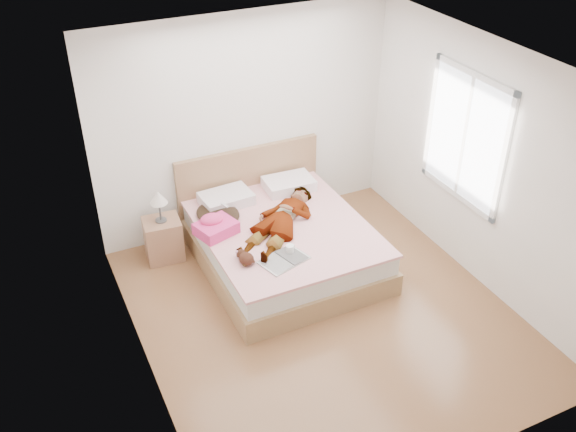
% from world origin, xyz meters
% --- Properties ---
extents(ground, '(4.00, 4.00, 0.00)m').
position_xyz_m(ground, '(0.00, 0.00, 0.00)').
color(ground, '#57361B').
rests_on(ground, ground).
extents(woman, '(1.47, 1.39, 0.20)m').
position_xyz_m(woman, '(-0.02, 0.99, 0.61)').
color(woman, white).
rests_on(woman, bed).
extents(hair, '(0.56, 0.64, 0.08)m').
position_xyz_m(hair, '(-0.59, 1.44, 0.55)').
color(hair, black).
rests_on(hair, bed).
extents(phone, '(0.09, 0.09, 0.05)m').
position_xyz_m(phone, '(-0.52, 1.39, 0.67)').
color(phone, silver).
rests_on(phone, bed).
extents(room_shell, '(4.00, 4.00, 4.00)m').
position_xyz_m(room_shell, '(1.77, 0.30, 1.50)').
color(room_shell, white).
rests_on(room_shell, ground).
extents(bed, '(1.80, 2.08, 1.00)m').
position_xyz_m(bed, '(0.00, 1.04, 0.28)').
color(bed, olive).
rests_on(bed, ground).
extents(towel, '(0.49, 0.43, 0.22)m').
position_xyz_m(towel, '(-0.72, 1.15, 0.60)').
color(towel, '#DC3C8D').
rests_on(towel, bed).
extents(magazine, '(0.54, 0.43, 0.03)m').
position_xyz_m(magazine, '(-0.27, 0.38, 0.52)').
color(magazine, silver).
rests_on(magazine, bed).
extents(coffee_mug, '(0.13, 0.11, 0.09)m').
position_xyz_m(coffee_mug, '(-0.16, 0.47, 0.56)').
color(coffee_mug, white).
rests_on(coffee_mug, bed).
extents(plush_toy, '(0.18, 0.24, 0.12)m').
position_xyz_m(plush_toy, '(-0.64, 0.51, 0.58)').
color(plush_toy, black).
rests_on(plush_toy, bed).
extents(nightstand, '(0.44, 0.40, 0.87)m').
position_xyz_m(nightstand, '(-1.18, 1.66, 0.29)').
color(nightstand, '#8F6042').
rests_on(nightstand, ground).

